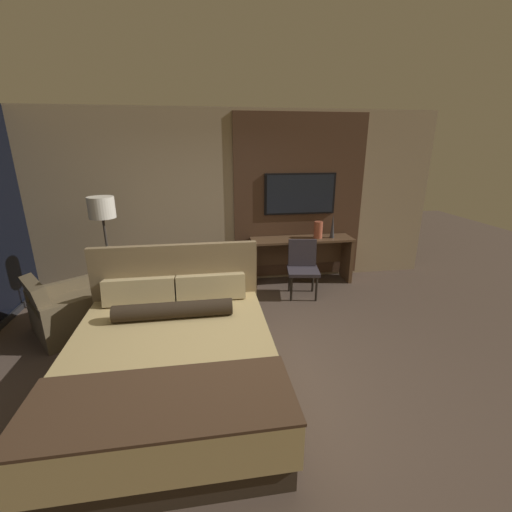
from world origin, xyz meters
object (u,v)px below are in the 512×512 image
object	(u,v)px
tv	(300,194)
floor_lamp	(103,217)
desk_chair	(303,263)
armchair_by_window	(68,313)
desk	(301,252)
bed	(173,363)
vase_tall	(333,226)
vase_short	(318,230)

from	to	relation	value
tv	floor_lamp	xyz separation A→B (m)	(-2.92, -0.80, -0.13)
desk_chair	floor_lamp	world-z (taller)	floor_lamp
armchair_by_window	desk	bearing A→B (deg)	-105.22
bed	desk_chair	xyz separation A→B (m)	(1.83, 2.04, 0.17)
bed	desk_chair	world-z (taller)	bed
bed	desk	xyz separation A→B (m)	(1.95, 2.56, 0.18)
bed	tv	bearing A→B (deg)	54.56
armchair_by_window	floor_lamp	bearing A→B (deg)	-70.92
desk_chair	vase_tall	distance (m)	0.89
tv	desk_chair	world-z (taller)	tv
armchair_by_window	vase_short	distance (m)	3.83
vase_tall	floor_lamp	bearing A→B (deg)	-171.01
bed	floor_lamp	xyz separation A→B (m)	(-0.97, 1.93, 1.01)
desk	vase_short	world-z (taller)	vase_short
tv	armchair_by_window	distance (m)	3.80
vase_short	armchair_by_window	bearing A→B (deg)	-162.52
vase_tall	vase_short	distance (m)	0.24
floor_lamp	bed	bearing A→B (deg)	-63.28
tv	vase_short	world-z (taller)	tv
vase_short	bed	bearing A→B (deg)	-131.48
tv	floor_lamp	world-z (taller)	tv
bed	desk_chair	bearing A→B (deg)	48.13
armchair_by_window	floor_lamp	distance (m)	1.29
floor_lamp	vase_tall	size ratio (longest dim) A/B	4.02
bed	floor_lamp	world-z (taller)	floor_lamp
desk	tv	xyz separation A→B (m)	(0.00, 0.18, 0.96)
tv	armchair_by_window	xyz separation A→B (m)	(-3.33, -1.37, -1.22)
tv	vase_tall	xyz separation A→B (m)	(0.50, -0.26, -0.50)
tv	armchair_by_window	size ratio (longest dim) A/B	1.08
tv	floor_lamp	bearing A→B (deg)	-164.64
desk_chair	floor_lamp	xyz separation A→B (m)	(-2.81, -0.11, 0.85)
desk	floor_lamp	size ratio (longest dim) A/B	1.05
tv	desk_chair	xyz separation A→B (m)	(-0.12, -0.69, -0.98)
desk_chair	armchair_by_window	size ratio (longest dim) A/B	0.77
desk_chair	floor_lamp	bearing A→B (deg)	-168.28
armchair_by_window	floor_lamp	xyz separation A→B (m)	(0.41, 0.56, 1.09)
bed	desk	bearing A→B (deg)	52.69
tv	vase_short	size ratio (longest dim) A/B	4.34
armchair_by_window	tv	bearing A→B (deg)	-102.50
floor_lamp	vase_short	size ratio (longest dim) A/B	5.84
tv	vase_tall	bearing A→B (deg)	-27.57
armchair_by_window	vase_short	xyz separation A→B (m)	(3.60, 1.13, 0.65)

